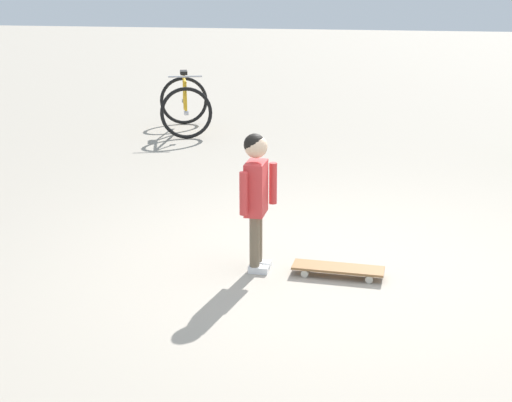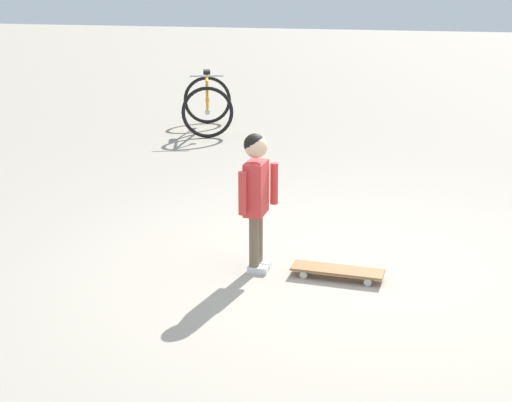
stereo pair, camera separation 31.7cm
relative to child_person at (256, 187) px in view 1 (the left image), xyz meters
The scene contains 4 objects.
ground_plane 0.87m from the child_person, 101.51° to the left, with size 50.00×50.00×0.00m, color #9E9384.
child_person is the anchor object (origin of this frame).
skateboard 0.87m from the child_person, 88.28° to the left, with size 0.23×0.69×0.07m.
bicycle_far 5.24m from the child_person, 158.91° to the right, with size 1.23×0.99×0.85m.
Camera 1 is at (5.22, 0.33, 2.17)m, focal length 51.23 mm.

